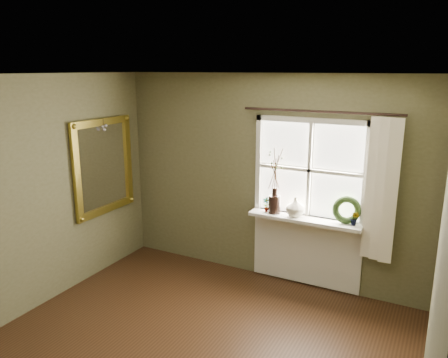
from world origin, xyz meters
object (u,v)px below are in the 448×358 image
object	(u,v)px
cream_vase	(295,207)
wreath	(346,213)
gilt_mirror	(104,166)
dark_jug	(274,204)

from	to	relation	value
cream_vase	wreath	world-z (taller)	wreath
wreath	cream_vase	bearing A→B (deg)	170.06
cream_vase	gilt_mirror	size ratio (longest dim) A/B	0.19
dark_jug	gilt_mirror	world-z (taller)	gilt_mirror
wreath	gilt_mirror	bearing A→B (deg)	179.09
dark_jug	cream_vase	size ratio (longest dim) A/B	0.94
dark_jug	wreath	bearing A→B (deg)	2.65
dark_jug	cream_vase	distance (m)	0.27
cream_vase	wreath	xyz separation A→B (m)	(0.60, 0.04, 0.00)
dark_jug	gilt_mirror	bearing A→B (deg)	-163.18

